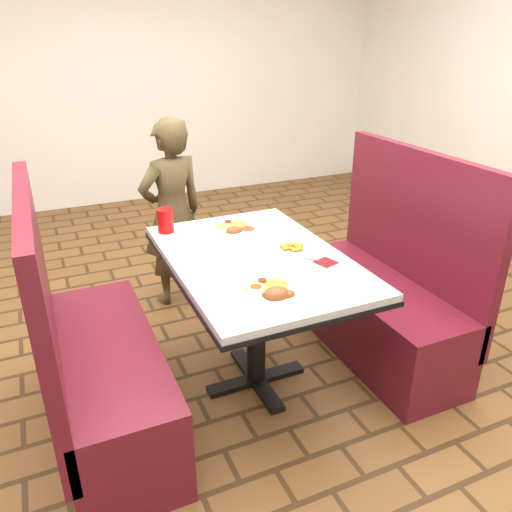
% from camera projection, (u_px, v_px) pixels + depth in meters
% --- Properties ---
extents(dining_table, '(0.81, 1.21, 0.75)m').
position_uv_depth(dining_table, '(256.00, 274.00, 2.45)').
color(dining_table, silver).
rests_on(dining_table, ground).
extents(booth_bench_left, '(0.47, 1.20, 1.17)m').
position_uv_depth(booth_bench_left, '(97.00, 369.00, 2.28)').
color(booth_bench_left, maroon).
rests_on(booth_bench_left, ground).
extents(booth_bench_right, '(0.47, 1.20, 1.17)m').
position_uv_depth(booth_bench_right, '(382.00, 299.00, 2.88)').
color(booth_bench_right, maroon).
rests_on(booth_bench_right, ground).
extents(diner_person, '(0.52, 0.41, 1.26)m').
position_uv_depth(diner_person, '(172.00, 214.00, 3.31)').
color(diner_person, brown).
rests_on(diner_person, ground).
extents(near_dinner_plate, '(0.26, 0.26, 0.08)m').
position_uv_depth(near_dinner_plate, '(272.00, 288.00, 2.05)').
color(near_dinner_plate, white).
rests_on(near_dinner_plate, dining_table).
extents(far_dinner_plate, '(0.26, 0.26, 0.07)m').
position_uv_depth(far_dinner_plate, '(236.00, 226.00, 2.71)').
color(far_dinner_plate, white).
rests_on(far_dinner_plate, dining_table).
extents(plantain_plate, '(0.18, 0.18, 0.03)m').
position_uv_depth(plantain_plate, '(293.00, 248.00, 2.47)').
color(plantain_plate, white).
rests_on(plantain_plate, dining_table).
extents(maroon_napkin, '(0.11, 0.11, 0.00)m').
position_uv_depth(maroon_napkin, '(326.00, 262.00, 2.34)').
color(maroon_napkin, '#5D0E0F').
rests_on(maroon_napkin, dining_table).
extents(spoon_utensil, '(0.08, 0.10, 0.00)m').
position_uv_depth(spoon_utensil, '(317.00, 261.00, 2.35)').
color(spoon_utensil, silver).
rests_on(spoon_utensil, dining_table).
extents(red_tumbler, '(0.09, 0.09, 0.13)m').
position_uv_depth(red_tumbler, '(165.00, 221.00, 2.67)').
color(red_tumbler, red).
rests_on(red_tumbler, dining_table).
extents(paper_napkin, '(0.22, 0.19, 0.01)m').
position_uv_depth(paper_napkin, '(351.00, 286.00, 2.11)').
color(paper_napkin, white).
rests_on(paper_napkin, dining_table).
extents(knife_utensil, '(0.06, 0.18, 0.00)m').
position_uv_depth(knife_utensil, '(271.00, 287.00, 2.09)').
color(knife_utensil, silver).
rests_on(knife_utensil, dining_table).
extents(fork_utensil, '(0.02, 0.15, 0.00)m').
position_uv_depth(fork_utensil, '(283.00, 294.00, 2.04)').
color(fork_utensil, '#B8B8BD').
rests_on(fork_utensil, dining_table).
extents(lettuce_shreds, '(0.28, 0.32, 0.00)m').
position_uv_depth(lettuce_shreds, '(258.00, 250.00, 2.47)').
color(lettuce_shreds, '#86AE45').
rests_on(lettuce_shreds, dining_table).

